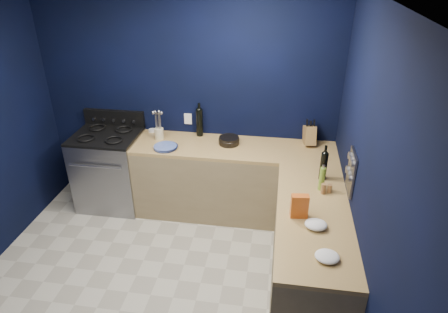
% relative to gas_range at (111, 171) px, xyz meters
% --- Properties ---
extents(floor, '(3.50, 3.50, 0.02)m').
position_rel_gas_range_xyz_m(floor, '(0.93, -1.42, -0.47)').
color(floor, '#B4AF9E').
rests_on(floor, ground).
extents(wall_back, '(3.50, 0.02, 2.60)m').
position_rel_gas_range_xyz_m(wall_back, '(0.93, 0.34, 0.84)').
color(wall_back, black).
rests_on(wall_back, ground).
extents(wall_right, '(0.02, 3.50, 2.60)m').
position_rel_gas_range_xyz_m(wall_right, '(2.69, -1.42, 0.84)').
color(wall_right, black).
rests_on(wall_right, ground).
extents(cab_back, '(2.30, 0.63, 0.86)m').
position_rel_gas_range_xyz_m(cab_back, '(1.53, 0.02, -0.03)').
color(cab_back, '#8B7853').
rests_on(cab_back, floor).
extents(top_back, '(2.30, 0.63, 0.04)m').
position_rel_gas_range_xyz_m(top_back, '(1.53, 0.02, 0.42)').
color(top_back, brown).
rests_on(top_back, cab_back).
extents(cab_right, '(0.63, 1.67, 0.86)m').
position_rel_gas_range_xyz_m(cab_right, '(2.37, -1.13, -0.03)').
color(cab_right, '#8B7853').
rests_on(cab_right, floor).
extents(top_right, '(0.63, 1.67, 0.04)m').
position_rel_gas_range_xyz_m(top_right, '(2.37, -1.13, 0.42)').
color(top_right, brown).
rests_on(top_right, cab_right).
extents(gas_range, '(0.76, 0.66, 0.92)m').
position_rel_gas_range_xyz_m(gas_range, '(0.00, 0.00, 0.00)').
color(gas_range, gray).
rests_on(gas_range, floor).
extents(oven_door, '(0.59, 0.02, 0.42)m').
position_rel_gas_range_xyz_m(oven_door, '(0.00, -0.32, -0.01)').
color(oven_door, black).
rests_on(oven_door, gas_range).
extents(cooktop, '(0.76, 0.66, 0.03)m').
position_rel_gas_range_xyz_m(cooktop, '(0.00, 0.00, 0.48)').
color(cooktop, black).
rests_on(cooktop, gas_range).
extents(backguard, '(0.76, 0.06, 0.20)m').
position_rel_gas_range_xyz_m(backguard, '(0.00, 0.30, 0.58)').
color(backguard, black).
rests_on(backguard, gas_range).
extents(spice_panel, '(0.02, 0.28, 0.38)m').
position_rel_gas_range_xyz_m(spice_panel, '(2.67, -0.87, 0.72)').
color(spice_panel, gray).
rests_on(spice_panel, wall_right).
extents(wall_outlet, '(0.09, 0.02, 0.13)m').
position_rel_gas_range_xyz_m(wall_outlet, '(0.93, 0.32, 0.62)').
color(wall_outlet, white).
rests_on(wall_outlet, wall_back).
extents(plate_stack, '(0.31, 0.31, 0.03)m').
position_rel_gas_range_xyz_m(plate_stack, '(0.77, -0.14, 0.46)').
color(plate_stack, '#4155A0').
rests_on(plate_stack, top_back).
extents(ramekin, '(0.08, 0.08, 0.03)m').
position_rel_gas_range_xyz_m(ramekin, '(0.48, 0.27, 0.46)').
color(ramekin, white).
rests_on(ramekin, top_back).
extents(utensil_crock, '(0.14, 0.14, 0.13)m').
position_rel_gas_range_xyz_m(utensil_crock, '(0.63, 0.09, 0.51)').
color(utensil_crock, beige).
rests_on(utensil_crock, top_back).
extents(wine_bottle_back, '(0.10, 0.10, 0.33)m').
position_rel_gas_range_xyz_m(wine_bottle_back, '(1.08, 0.26, 0.60)').
color(wine_bottle_back, black).
rests_on(wine_bottle_back, top_back).
extents(lemon_basket, '(0.29, 0.29, 0.09)m').
position_rel_gas_range_xyz_m(lemon_basket, '(1.46, 0.07, 0.48)').
color(lemon_basket, black).
rests_on(lemon_basket, top_back).
extents(knife_block, '(0.16, 0.27, 0.27)m').
position_rel_gas_range_xyz_m(knife_block, '(2.37, 0.22, 0.55)').
color(knife_block, olive).
rests_on(knife_block, top_back).
extents(wine_bottle_right, '(0.08, 0.08, 0.28)m').
position_rel_gas_range_xyz_m(wine_bottle_right, '(2.47, -0.54, 0.58)').
color(wine_bottle_right, black).
rests_on(wine_bottle_right, top_right).
extents(oil_bottle, '(0.07, 0.07, 0.23)m').
position_rel_gas_range_xyz_m(oil_bottle, '(2.44, -0.74, 0.56)').
color(oil_bottle, olive).
rests_on(oil_bottle, top_right).
extents(spice_jar_near, '(0.05, 0.05, 0.10)m').
position_rel_gas_range_xyz_m(spice_jar_near, '(2.46, -0.81, 0.49)').
color(spice_jar_near, olive).
rests_on(spice_jar_near, top_right).
extents(spice_jar_far, '(0.04, 0.04, 0.08)m').
position_rel_gas_range_xyz_m(spice_jar_far, '(2.52, -0.78, 0.48)').
color(spice_jar_far, olive).
rests_on(spice_jar_far, top_right).
extents(crouton_bag, '(0.15, 0.08, 0.21)m').
position_rel_gas_range_xyz_m(crouton_bag, '(2.23, -1.20, 0.54)').
color(crouton_bag, red).
rests_on(crouton_bag, top_right).
extents(towel_front, '(0.19, 0.16, 0.06)m').
position_rel_gas_range_xyz_m(towel_front, '(2.37, -1.33, 0.47)').
color(towel_front, white).
rests_on(towel_front, top_right).
extents(towel_end, '(0.21, 0.19, 0.05)m').
position_rel_gas_range_xyz_m(towel_end, '(2.43, -1.69, 0.47)').
color(towel_end, white).
rests_on(towel_end, top_right).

